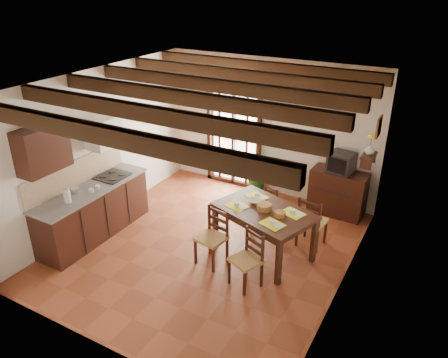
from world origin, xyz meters
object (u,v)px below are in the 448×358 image
Objects in this scene: dining_table at (264,215)px; sideboard at (338,193)px; pendant_lamp at (270,134)px; chair_near_right at (246,269)px; crt_tv at (341,163)px; chair_near_left at (212,247)px; potted_plant at (259,171)px; kitchen_counter at (94,211)px; chair_far_right at (311,230)px; chair_far_left at (277,214)px.

dining_table is 1.70× the size of sideboard.
dining_table is at bearing -90.00° from pendant_lamp.
crt_tv reaches higher than chair_near_right.
potted_plant reaches higher than chair_near_left.
pendant_lamp is at bearing 19.46° from kitchen_counter.
chair_near_left is at bearing -116.14° from dining_table.
chair_far_right is at bearing 55.47° from chair_near_left.
pendant_lamp reaches higher than kitchen_counter.
chair_near_right is (2.96, 0.04, -0.20)m from kitchen_counter.
sideboard is at bearing -94.15° from chair_far_left.
crt_tv reaches higher than dining_table.
chair_near_right is 0.44× the size of potted_plant.
crt_tv is at bearing 101.61° from chair_near_right.
chair_far_left is (-0.12, 0.87, -0.45)m from dining_table.
chair_near_left is 2.53m from potted_plant.
chair_far_left is at bearing 98.98° from pendant_lamp.
chair_far_left is 0.95× the size of chair_far_right.
kitchen_counter reaches higher than chair_far_right.
kitchen_counter reaches higher than chair_near_left.
dining_table is 3.54× the size of crt_tv.
chair_far_right is 1.10× the size of pendant_lamp.
chair_far_left is at bearing 33.04° from kitchen_counter.
dining_table is 1.99× the size of chair_far_left.
chair_near_right is at bearing 131.04° from chair_far_left.
chair_near_left is 1.57m from chair_far_left.
chair_near_left is at bearing -82.35° from potted_plant.
chair_far_right is at bearing 23.86° from kitchen_counter.
chair_far_left is 1.78× the size of crt_tv.
chair_near_left reaches higher than chair_near_right.
crt_tv is at bearing -87.51° from sideboard.
crt_tv is (0.56, 2.78, 0.79)m from chair_near_right.
potted_plant is at bearing 118.11° from pendant_lamp.
crt_tv is at bearing 72.90° from chair_near_left.
chair_near_right is 0.85× the size of sideboard.
chair_near_left is (-0.61, -0.62, -0.43)m from dining_table.
chair_near_right is at bearing -98.95° from sideboard.
potted_plant is (-0.95, 1.87, -0.15)m from dining_table.
crt_tv is (0.07, 1.29, 0.78)m from chair_far_right.
pendant_lamp is at bearing -61.89° from potted_plant.
chair_far_right is 1.96m from pendant_lamp.
dining_table is 1.90× the size of chair_near_left.
kitchen_counter is 4.52× the size of crt_tv.
chair_near_right is 1.05× the size of pendant_lamp.
pendant_lamp is (0.00, 0.10, 1.35)m from dining_table.
potted_plant reaches higher than dining_table.
chair_near_right is (0.12, -0.86, -0.45)m from dining_table.
potted_plant is at bearing -175.77° from sideboard.
chair_far_right is (0.61, 0.62, -0.43)m from dining_table.
chair_far_right is at bearing -165.15° from chair_far_left.
chair_far_left is (-0.24, 1.73, 0.00)m from chair_near_right.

